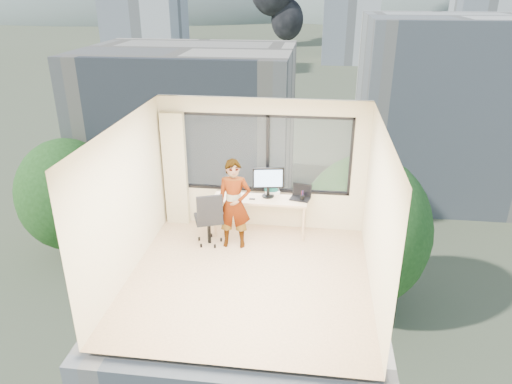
% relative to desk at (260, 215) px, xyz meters
% --- Properties ---
extents(floor, '(4.00, 4.00, 0.01)m').
position_rel_desk_xyz_m(floor, '(0.00, -1.66, -0.38)').
color(floor, beige).
rests_on(floor, ground).
extents(ceiling, '(4.00, 4.00, 0.01)m').
position_rel_desk_xyz_m(ceiling, '(0.00, -1.66, 2.23)').
color(ceiling, white).
rests_on(ceiling, ground).
extents(wall_front, '(4.00, 0.01, 2.60)m').
position_rel_desk_xyz_m(wall_front, '(0.00, -3.66, 0.93)').
color(wall_front, beige).
rests_on(wall_front, ground).
extents(wall_left, '(0.01, 4.00, 2.60)m').
position_rel_desk_xyz_m(wall_left, '(-2.00, -1.66, 0.93)').
color(wall_left, beige).
rests_on(wall_left, ground).
extents(wall_right, '(0.01, 4.00, 2.60)m').
position_rel_desk_xyz_m(wall_right, '(2.00, -1.66, 0.93)').
color(wall_right, beige).
rests_on(wall_right, ground).
extents(window_wall, '(3.30, 0.16, 1.55)m').
position_rel_desk_xyz_m(window_wall, '(0.05, 0.34, 1.15)').
color(window_wall, black).
rests_on(window_wall, ground).
extents(curtain, '(0.45, 0.14, 2.30)m').
position_rel_desk_xyz_m(curtain, '(-1.72, 0.22, 0.77)').
color(curtain, beige).
rests_on(curtain, floor).
extents(desk, '(1.80, 0.60, 0.75)m').
position_rel_desk_xyz_m(desk, '(0.00, 0.00, 0.00)').
color(desk, '#D9B292').
rests_on(desk, floor).
extents(chair, '(0.72, 0.72, 1.09)m').
position_rel_desk_xyz_m(chair, '(-0.91, -0.55, 0.17)').
color(chair, black).
rests_on(chair, floor).
extents(person, '(0.65, 0.45, 1.69)m').
position_rel_desk_xyz_m(person, '(-0.41, -0.57, 0.47)').
color(person, '#2D2D33').
rests_on(person, floor).
extents(monitor, '(0.61, 0.22, 0.60)m').
position_rel_desk_xyz_m(monitor, '(0.14, 0.06, 0.67)').
color(monitor, black).
rests_on(monitor, desk).
extents(game_console, '(0.32, 0.29, 0.07)m').
position_rel_desk_xyz_m(game_console, '(0.20, 0.23, 0.41)').
color(game_console, white).
rests_on(game_console, desk).
extents(laptop, '(0.45, 0.47, 0.24)m').
position_rel_desk_xyz_m(laptop, '(0.76, 0.02, 0.50)').
color(laptop, black).
rests_on(laptop, desk).
extents(cellphone, '(0.12, 0.06, 0.01)m').
position_rel_desk_xyz_m(cellphone, '(-0.15, -0.11, 0.38)').
color(cellphone, black).
rests_on(cellphone, desk).
extents(pen_cup, '(0.10, 0.10, 0.10)m').
position_rel_desk_xyz_m(pen_cup, '(0.80, -0.04, 0.43)').
color(pen_cup, black).
rests_on(pen_cup, desk).
extents(handbag, '(0.29, 0.19, 0.21)m').
position_rel_desk_xyz_m(handbag, '(0.19, 0.18, 0.48)').
color(handbag, '#0D4E45').
rests_on(handbag, desk).
extents(exterior_ground, '(400.00, 400.00, 0.04)m').
position_rel_desk_xyz_m(exterior_ground, '(0.00, 118.34, -14.38)').
color(exterior_ground, '#515B3D').
rests_on(exterior_ground, ground).
extents(near_bldg_a, '(16.00, 12.00, 14.00)m').
position_rel_desk_xyz_m(near_bldg_a, '(-9.00, 28.34, -7.38)').
color(near_bldg_a, beige).
rests_on(near_bldg_a, exterior_ground).
extents(near_bldg_b, '(14.00, 13.00, 16.00)m').
position_rel_desk_xyz_m(near_bldg_b, '(12.00, 36.34, -6.38)').
color(near_bldg_b, silver).
rests_on(near_bldg_b, exterior_ground).
extents(far_tower_a, '(14.00, 14.00, 28.00)m').
position_rel_desk_xyz_m(far_tower_a, '(-35.00, 93.34, -0.38)').
color(far_tower_a, silver).
rests_on(far_tower_a, exterior_ground).
extents(far_tower_c, '(15.00, 15.00, 26.00)m').
position_rel_desk_xyz_m(far_tower_c, '(45.00, 138.34, -1.38)').
color(far_tower_c, silver).
rests_on(far_tower_c, exterior_ground).
extents(far_tower_d, '(16.00, 14.00, 22.00)m').
position_rel_desk_xyz_m(far_tower_d, '(-60.00, 148.34, -3.38)').
color(far_tower_d, silver).
rests_on(far_tower_d, exterior_ground).
extents(hill_a, '(288.00, 216.00, 90.00)m').
position_rel_desk_xyz_m(hill_a, '(-120.00, 318.34, -14.38)').
color(hill_a, slate).
rests_on(hill_a, exterior_ground).
extents(hill_b, '(300.00, 220.00, 96.00)m').
position_rel_desk_xyz_m(hill_b, '(100.00, 318.34, -14.38)').
color(hill_b, slate).
rests_on(hill_b, exterior_ground).
extents(tree_a, '(7.00, 7.00, 8.00)m').
position_rel_desk_xyz_m(tree_a, '(-16.00, 20.34, -10.38)').
color(tree_a, '#214E1A').
rests_on(tree_a, exterior_ground).
extents(tree_b, '(7.60, 7.60, 9.00)m').
position_rel_desk_xyz_m(tree_b, '(4.00, 16.34, -9.88)').
color(tree_b, '#214E1A').
rests_on(tree_b, exterior_ground).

